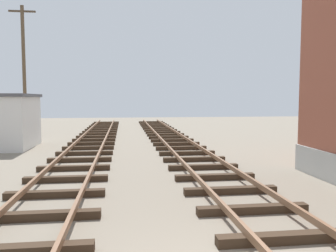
% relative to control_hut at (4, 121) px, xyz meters
% --- Properties ---
extents(control_hut, '(3.00, 3.80, 2.76)m').
position_rel_control_hut_xyz_m(control_hut, '(0.00, 0.00, 0.00)').
color(control_hut, silver).
rests_on(control_hut, ground).
extents(utility_pole_far, '(1.80, 0.24, 8.97)m').
position_rel_control_hut_xyz_m(utility_pole_far, '(-0.86, 7.09, 3.29)').
color(utility_pole_far, brown).
rests_on(utility_pole_far, ground).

